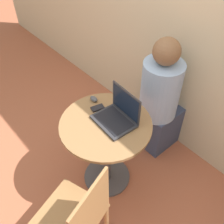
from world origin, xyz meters
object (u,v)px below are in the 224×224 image
object	(u,v)px
chair_empty	(78,218)
person_seated	(161,105)
laptop	(118,115)
cell_phone	(98,108)

from	to	relation	value
chair_empty	person_seated	distance (m)	1.28
laptop	cell_phone	distance (m)	0.21
chair_empty	person_seated	bearing A→B (deg)	105.85
cell_phone	person_seated	distance (m)	0.70
laptop	cell_phone	world-z (taller)	laptop
laptop	person_seated	distance (m)	0.66
laptop	chair_empty	bearing A→B (deg)	-63.79
laptop	chair_empty	size ratio (longest dim) A/B	0.35
laptop	cell_phone	xyz separation A→B (m)	(-0.20, -0.04, -0.05)
person_seated	cell_phone	bearing A→B (deg)	-104.35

